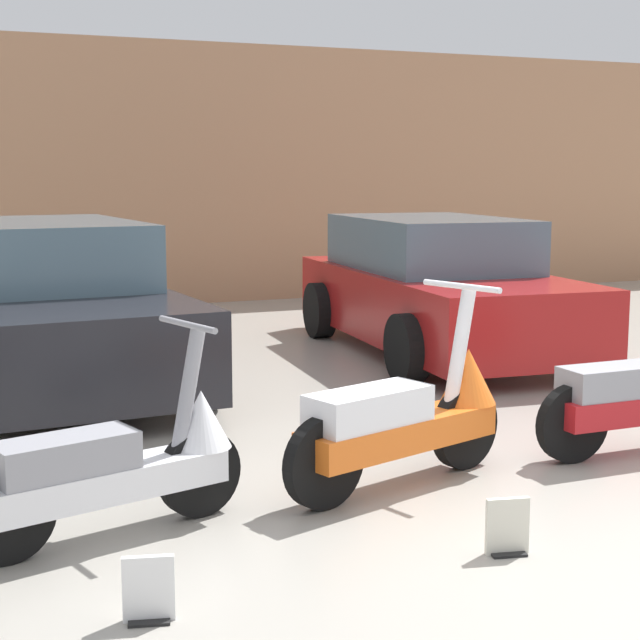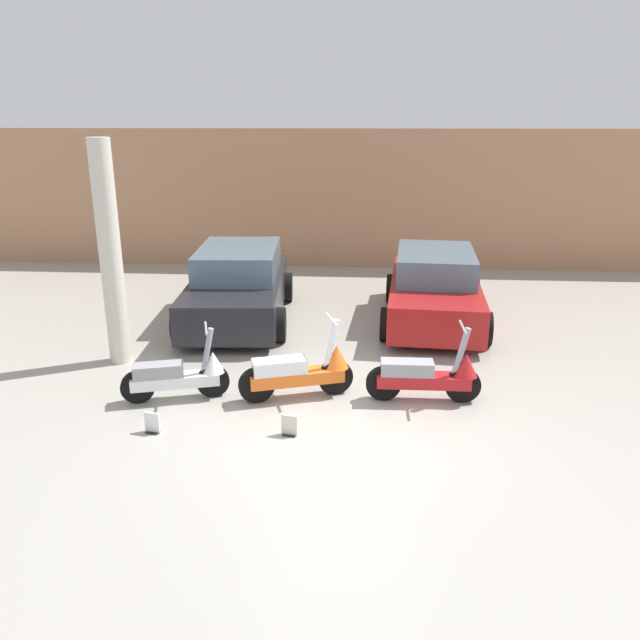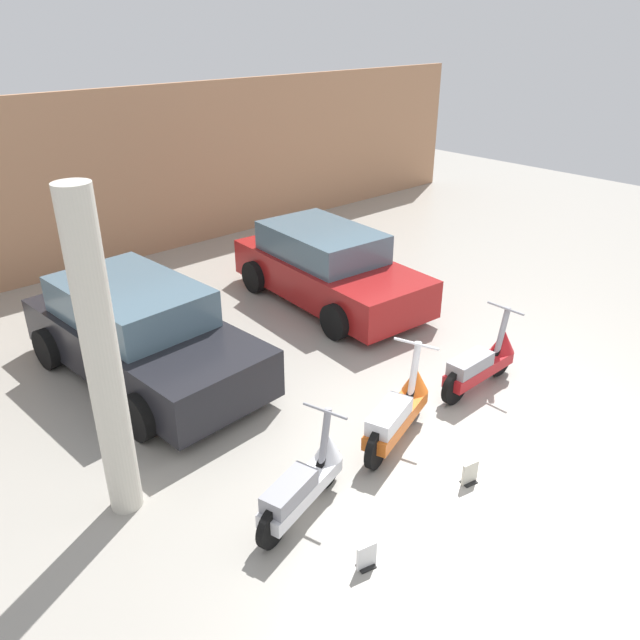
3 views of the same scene
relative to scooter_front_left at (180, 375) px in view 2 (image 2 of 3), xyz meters
name	(u,v)px [view 2 (image 2 of 3)]	position (x,y,z in m)	size (l,w,h in m)	color
ground_plane	(338,428)	(2.14, -0.68, -0.35)	(28.00, 28.00, 0.00)	#9E998E
wall_back	(354,200)	(2.14, 7.96, 1.32)	(19.60, 0.12, 3.35)	tan
scooter_front_left	(180,375)	(0.00, 0.00, 0.00)	(1.39, 0.66, 1.00)	black
scooter_front_right	(302,371)	(1.61, 0.17, 0.03)	(1.51, 0.76, 1.09)	black
scooter_front_center	(429,375)	(3.30, 0.18, 0.02)	(1.52, 0.55, 1.06)	black
car_rear_left	(238,286)	(0.10, 3.54, 0.28)	(2.08, 3.98, 1.32)	black
car_rear_center	(434,288)	(3.71, 3.68, 0.26)	(2.04, 3.87, 1.28)	maroon
placard_near_left_scooter	(153,424)	(-0.08, -0.94, -0.24)	(0.20, 0.15, 0.26)	black
placard_near_right_scooter	(290,426)	(1.57, -0.89, -0.24)	(0.20, 0.15, 0.26)	black
support_column_side	(110,255)	(-1.32, 1.28, 1.32)	(0.32, 0.32, 3.35)	beige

